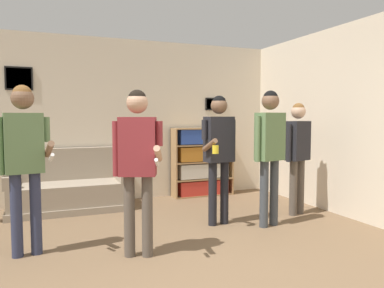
% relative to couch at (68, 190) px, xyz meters
% --- Properties ---
extents(wall_back, '(7.97, 0.08, 2.70)m').
position_rel_couch_xyz_m(wall_back, '(0.82, 0.41, 1.05)').
color(wall_back, beige).
rests_on(wall_back, ground_plane).
extents(wall_right, '(0.06, 6.07, 2.70)m').
position_rel_couch_xyz_m(wall_right, '(3.64, -1.45, 1.05)').
color(wall_right, beige).
rests_on(wall_right, ground_plane).
extents(couch, '(1.70, 0.80, 0.92)m').
position_rel_couch_xyz_m(couch, '(0.00, 0.00, 0.00)').
color(couch, gray).
rests_on(couch, ground_plane).
extents(bookshelf, '(1.11, 0.30, 1.21)m').
position_rel_couch_xyz_m(bookshelf, '(2.31, 0.19, 0.30)').
color(bookshelf, '#A87F51').
rests_on(bookshelf, ground_plane).
extents(person_player_foreground_left, '(0.53, 0.45, 1.72)m').
position_rel_couch_xyz_m(person_player_foreground_left, '(-0.50, -1.82, 0.77)').
color(person_player_foreground_left, '#2D334C').
rests_on(person_player_foreground_left, ground_plane).
extents(person_player_foreground_center, '(0.47, 0.57, 1.68)m').
position_rel_couch_xyz_m(person_player_foreground_center, '(0.54, -2.26, 0.73)').
color(person_player_foreground_center, brown).
rests_on(person_player_foreground_center, ground_plane).
extents(person_watcher_holding_cup, '(0.50, 0.45, 1.68)m').
position_rel_couch_xyz_m(person_watcher_holding_cup, '(1.79, -1.55, 0.73)').
color(person_watcher_holding_cup, black).
rests_on(person_watcher_holding_cup, ground_plane).
extents(person_spectator_near_bookshelf, '(0.49, 0.27, 1.74)m').
position_rel_couch_xyz_m(person_spectator_near_bookshelf, '(2.36, -1.85, 0.78)').
color(person_spectator_near_bookshelf, '#3D4247').
rests_on(person_spectator_near_bookshelf, ground_plane).
extents(person_spectator_far_right, '(0.48, 0.31, 1.60)m').
position_rel_couch_xyz_m(person_spectator_far_right, '(3.06, -1.50, 0.68)').
color(person_spectator_far_right, brown).
rests_on(person_spectator_far_right, ground_plane).
extents(drinking_cup, '(0.08, 0.08, 0.11)m').
position_rel_couch_xyz_m(drinking_cup, '(2.45, 0.19, 0.97)').
color(drinking_cup, blue).
rests_on(drinking_cup, bookshelf).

